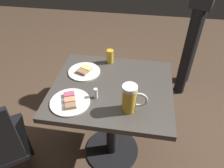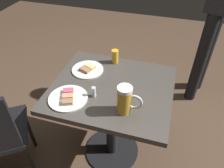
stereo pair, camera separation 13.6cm
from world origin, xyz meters
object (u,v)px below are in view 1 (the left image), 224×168
Objects in this scene: plate_near at (70,102)px; beer_mug at (130,99)px; salt_shaker at (96,93)px; plate_far at (84,71)px; beer_glass_small at (110,56)px.

plate_near is 1.36× the size of beer_mug.
plate_near is at bearing -64.95° from salt_shaker.
plate_far is 1.27× the size of beer_mug.
beer_mug reaches higher than beer_glass_small.
salt_shaker is at bearing -107.74° from beer_mug.
beer_mug is (0.31, 0.34, 0.08)m from plate_far.
plate_far is at bearing -150.21° from salt_shaker.
plate_far is 0.47m from beer_mug.
plate_far is 0.22m from beer_glass_small.
beer_mug is at bearing 72.26° from salt_shaker.
salt_shaker is (0.39, -0.02, -0.02)m from beer_glass_small.
beer_mug reaches higher than salt_shaker.
plate_far is (-0.30, 0.00, -0.00)m from plate_near.
beer_mug is at bearing 48.48° from plate_far.
plate_near is 3.40× the size of salt_shaker.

